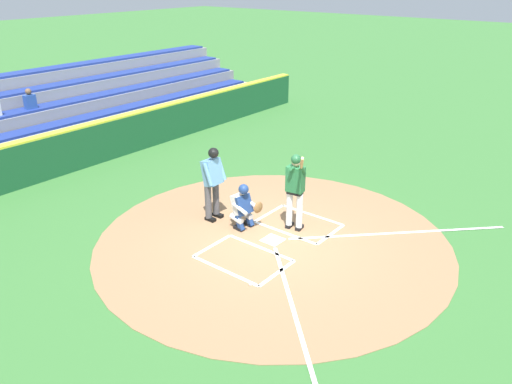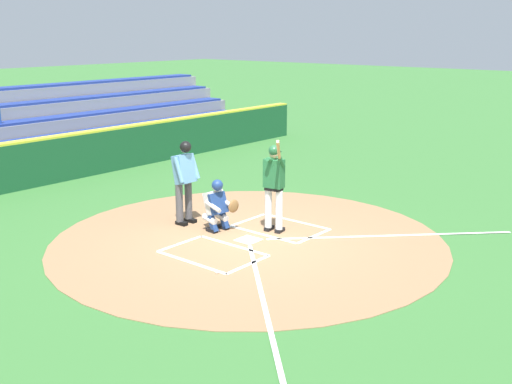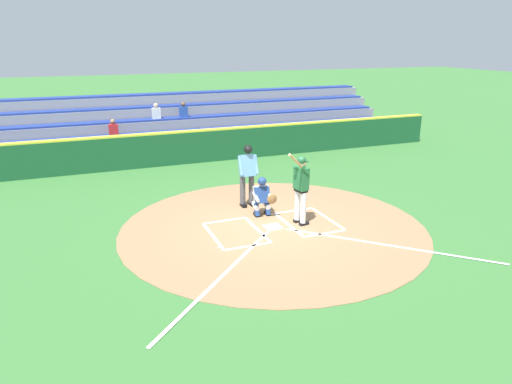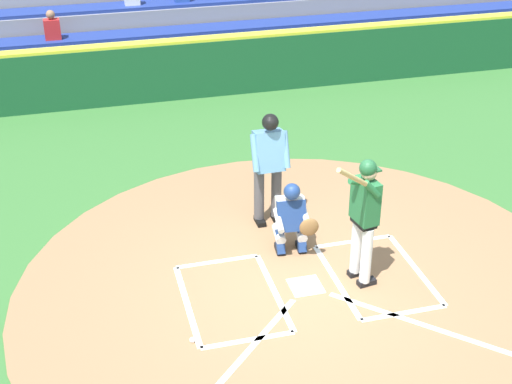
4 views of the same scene
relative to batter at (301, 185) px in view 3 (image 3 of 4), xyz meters
name	(u,v)px [view 3 (image 3 of 4)]	position (x,y,z in m)	size (l,w,h in m)	color
ground_plane	(273,227)	(0.75, -0.07, -1.10)	(120.00, 120.00, 0.00)	#387033
dirt_circle	(273,227)	(0.75, -0.07, -1.09)	(8.00, 8.00, 0.01)	#99704C
home_plate_and_chalk	(287,239)	(0.75, 0.81, -1.08)	(7.93, 4.91, 0.01)	white
batter	(301,185)	(0.00, 0.00, 0.00)	(0.87, 0.84, 2.13)	white
catcher	(262,196)	(0.68, -0.99, -0.51)	(0.59, 0.65, 1.13)	black
plate_umpire	(247,171)	(0.78, -1.86, -0.02)	(0.58, 0.41, 1.86)	#4C4C51
baseball	(219,247)	(2.48, 0.68, -1.06)	(0.07, 0.07, 0.07)	white
backstop_wall	(197,146)	(0.75, -7.57, -0.45)	(22.00, 0.36, 1.31)	#19512D
bleacher_stand	(179,128)	(0.76, -10.83, -0.25)	(20.00, 4.25, 2.33)	gray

